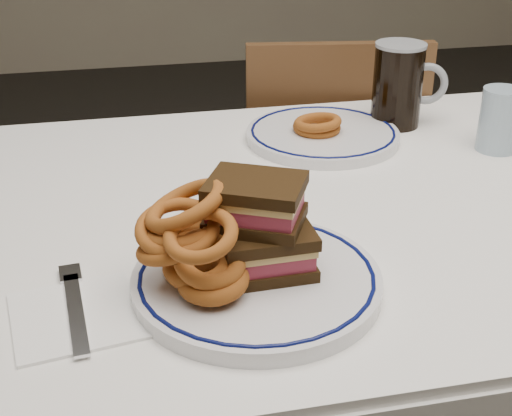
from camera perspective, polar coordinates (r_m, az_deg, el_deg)
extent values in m
cube|color=white|center=(1.10, 7.65, 0.29)|extent=(1.26, 0.86, 0.03)
cylinder|color=#4C3018|center=(1.55, -17.20, -8.68)|extent=(0.06, 0.06, 0.71)
cube|color=white|center=(1.51, 2.17, 4.57)|extent=(1.26, 0.01, 0.17)
cube|color=#4C3018|center=(1.85, 5.17, 0.58)|extent=(0.45, 0.45, 0.04)
cylinder|color=#4C3018|center=(2.13, 8.84, -2.41)|extent=(0.03, 0.03, 0.39)
cylinder|color=#4C3018|center=(1.85, 10.95, -7.59)|extent=(0.03, 0.03, 0.39)
cylinder|color=#4C3018|center=(2.08, -0.39, -2.72)|extent=(0.03, 0.03, 0.39)
cylinder|color=#4C3018|center=(1.79, 0.22, -8.11)|extent=(0.03, 0.03, 0.39)
cube|color=#4C3018|center=(1.59, 6.44, 5.35)|extent=(0.40, 0.09, 0.44)
cylinder|color=white|center=(0.86, 0.05, -5.91)|extent=(0.30, 0.30, 0.02)
torus|color=#0A104B|center=(0.85, 0.05, -5.34)|extent=(0.28, 0.28, 0.01)
cube|color=black|center=(0.86, 0.77, -4.56)|extent=(0.11, 0.09, 0.01)
cube|color=#AD324E|center=(0.85, 0.77, -3.61)|extent=(0.10, 0.08, 0.02)
cube|color=tan|center=(0.84, 0.78, -2.80)|extent=(0.11, 0.09, 0.01)
cube|color=black|center=(0.84, 0.78, -2.09)|extent=(0.11, 0.09, 0.01)
cube|color=black|center=(0.84, -0.03, -0.83)|extent=(0.14, 0.13, 0.01)
cube|color=#AD324E|center=(0.83, -0.03, 0.17)|extent=(0.13, 0.12, 0.02)
cube|color=tan|center=(0.83, -0.03, 1.03)|extent=(0.13, 0.12, 0.01)
cube|color=black|center=(0.82, -0.03, 1.77)|extent=(0.14, 0.13, 0.01)
torus|color=maroon|center=(0.85, -4.33, -4.43)|extent=(0.09, 0.09, 0.04)
torus|color=maroon|center=(0.81, -3.47, -5.73)|extent=(0.08, 0.08, 0.03)
torus|color=maroon|center=(0.82, -4.53, -4.43)|extent=(0.09, 0.09, 0.04)
torus|color=maroon|center=(0.80, -3.75, -4.11)|extent=(0.09, 0.08, 0.06)
torus|color=maroon|center=(0.82, -6.49, -3.00)|extent=(0.10, 0.09, 0.05)
torus|color=maroon|center=(0.82, -6.16, -2.13)|extent=(0.08, 0.09, 0.04)
torus|color=maroon|center=(0.82, -6.29, -1.57)|extent=(0.10, 0.10, 0.05)
torus|color=maroon|center=(0.77, -4.46, -2.15)|extent=(0.09, 0.09, 0.05)
torus|color=maroon|center=(0.82, -5.70, 0.22)|extent=(0.10, 0.10, 0.07)
cylinder|color=silver|center=(0.90, -1.84, -2.43)|extent=(0.06, 0.06, 0.03)
cylinder|color=maroon|center=(0.89, -1.85, -1.83)|extent=(0.05, 0.05, 0.01)
cylinder|color=black|center=(1.37, 11.25, 9.57)|extent=(0.09, 0.09, 0.15)
cylinder|color=#949AA2|center=(1.35, 11.54, 12.66)|extent=(0.09, 0.09, 0.01)
torus|color=#949AA2|center=(1.38, 13.49, 9.64)|extent=(0.08, 0.04, 0.08)
cylinder|color=#9AB3C6|center=(1.31, 18.92, 6.68)|extent=(0.07, 0.07, 0.11)
cylinder|color=white|center=(1.30, 5.34, 5.80)|extent=(0.28, 0.28, 0.02)
torus|color=#0A104B|center=(1.30, 5.36, 6.18)|extent=(0.26, 0.26, 0.01)
torus|color=maroon|center=(1.29, 4.88, 6.49)|extent=(0.09, 0.09, 0.02)
torus|color=maroon|center=(1.28, 4.96, 6.85)|extent=(0.09, 0.09, 0.03)
cube|color=white|center=(0.84, -14.18, -8.34)|extent=(0.16, 0.16, 0.00)
cube|color=silver|center=(0.84, -14.21, -8.12)|extent=(0.03, 0.16, 0.00)
cube|color=silver|center=(0.91, -14.64, -5.08)|extent=(0.03, 0.04, 0.00)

